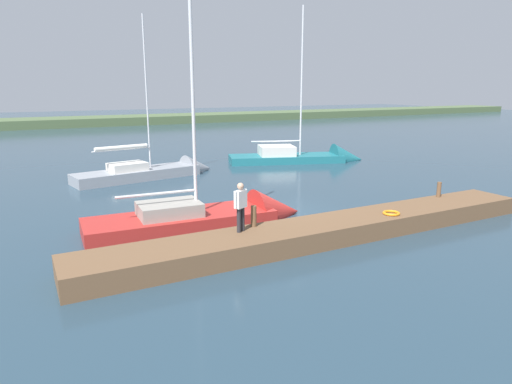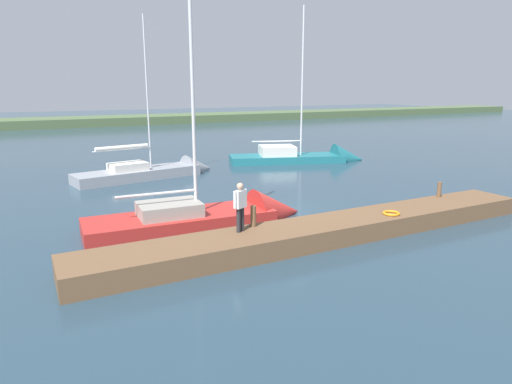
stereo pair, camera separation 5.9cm
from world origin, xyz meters
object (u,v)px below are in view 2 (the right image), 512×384
Objects in this scene: life_ring_buoy at (391,213)px; person_on_dock at (240,204)px; sailboat_mid_channel at (158,173)px; sailboat_far_left at (218,220)px; mooring_post_far at (439,190)px; sailboat_near_dock at (309,159)px; mooring_post_near at (253,216)px.

person_on_dock is (6.12, -0.82, 0.94)m from life_ring_buoy.
sailboat_mid_channel is 11.16m from sailboat_far_left.
sailboat_mid_channel reaches higher than person_on_dock.
sailboat_near_dock reaches higher than mooring_post_far.
mooring_post_near is at bearing 0.00° from mooring_post_far.
sailboat_mid_channel is at bearing 149.71° from person_on_dock.
mooring_post_far is at bearing -82.68° from sailboat_near_dock.
person_on_dock is (0.66, 0.31, 0.61)m from mooring_post_near.
sailboat_near_dock is (-6.88, -15.74, -0.59)m from life_ring_buoy.
sailboat_far_left is (0.58, 11.14, -0.03)m from sailboat_mid_channel.
person_on_dock is (13.00, 14.93, 1.52)m from sailboat_near_dock.
person_on_dock reaches higher than life_ring_buoy.
life_ring_buoy is at bearing -33.89° from sailboat_far_left.
sailboat_mid_channel is at bearing -92.06° from mooring_post_near.
life_ring_buoy is at bearing 168.31° from mooring_post_near.
sailboat_mid_channel is 14.59m from person_on_dock.
mooring_post_near is 0.44× the size of person_on_dock.
sailboat_mid_channel is at bearing -72.06° from life_ring_buoy.
life_ring_buoy is at bearing 16.02° from mooring_post_far.
life_ring_buoy is 6.93m from sailboat_far_left.
mooring_post_far is 9.97m from sailboat_far_left.
life_ring_buoy is 0.06× the size of sailboat_mid_channel.
person_on_dock is at bearing 1.78° from mooring_post_far.
sailboat_near_dock is at bearing 113.28° from person_on_dock.
sailboat_far_left reaches higher than mooring_post_far.
sailboat_near_dock is 19.85m from person_on_dock.
sailboat_near_dock reaches higher than sailboat_mid_channel.
person_on_dock is (1.17, 14.46, 1.49)m from sailboat_mid_channel.
sailboat_mid_channel is at bearing -159.02° from sailboat_near_dock.
sailboat_near_dock is at bearing -113.62° from life_ring_buoy.
mooring_post_far is 0.06× the size of sailboat_mid_channel.
mooring_post_far is 0.07× the size of sailboat_far_left.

